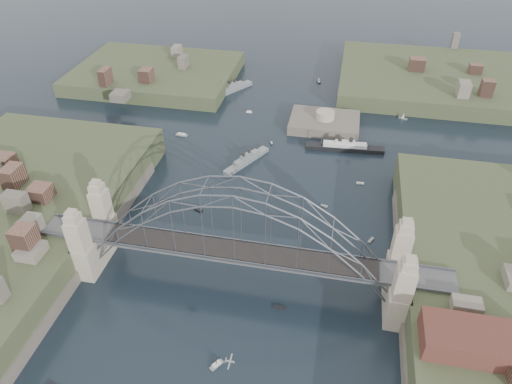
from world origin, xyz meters
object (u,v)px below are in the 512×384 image
Objects in this scene: fort_island at (324,128)px; naval_cruiser_near at (247,160)px; naval_cruiser_far at (232,89)px; wharf_shed at (486,343)px; bridge at (238,237)px; ocean_liner at (345,147)px.

naval_cruiser_near is at bearing -128.15° from fort_island.
naval_cruiser_far reaches higher than fort_island.
fort_island is at bearing 110.85° from wharf_shed.
bridge reaches higher than fort_island.
naval_cruiser_far is (-35.49, 20.31, 1.28)m from fort_island.
fort_island reaches higher than ocean_liner.
naval_cruiser_far is at bearing 141.99° from ocean_liner.
bridge is at bearing -75.42° from naval_cruiser_far.
ocean_liner is (-24.84, 70.98, -9.12)m from wharf_shed.
wharf_shed is 75.75m from ocean_liner.
bridge reaches higher than ocean_liner.
wharf_shed is at bearing -57.10° from naval_cruiser_far.
naval_cruiser_near is (-8.11, 44.40, -11.51)m from bridge.
naval_cruiser_far reaches higher than naval_cruiser_near.
bridge is 3.82× the size of fort_island.
fort_island is 90.48m from wharf_shed.
naval_cruiser_far is (-15.38, 45.92, 0.13)m from naval_cruiser_near.
wharf_shed reaches higher than naval_cruiser_far.
naval_cruiser_far is 54.13m from ocean_liner.
wharf_shed reaches higher than fort_island.
naval_cruiser_near is at bearing 131.75° from wharf_shed.
naval_cruiser_far is at bearing 122.90° from wharf_shed.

